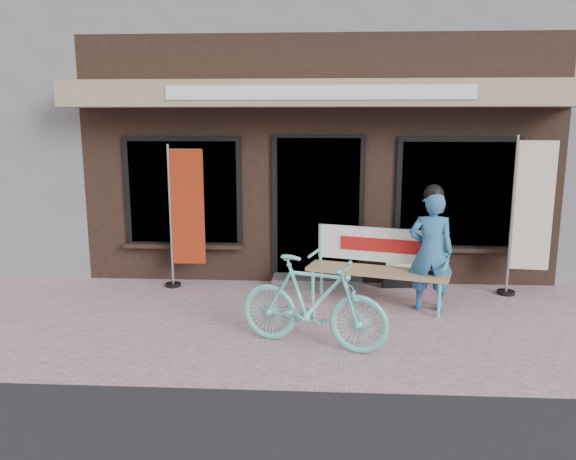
# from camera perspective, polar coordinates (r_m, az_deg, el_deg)

# --- Properties ---
(ground) EXTENTS (70.00, 70.00, 0.00)m
(ground) POSITION_cam_1_polar(r_m,az_deg,el_deg) (6.63, 2.86, -10.16)
(ground) COLOR #C496A2
(ground) RESTS_ON ground
(storefront) EXTENTS (7.00, 6.77, 6.00)m
(storefront) POSITION_cam_1_polar(r_m,az_deg,el_deg) (11.15, 3.27, 14.15)
(storefront) COLOR black
(storefront) RESTS_ON ground
(bench) EXTENTS (1.89, 0.96, 0.99)m
(bench) POSITION_cam_1_polar(r_m,az_deg,el_deg) (7.51, 9.22, -3.05)
(bench) COLOR #6ACFC7
(bench) RESTS_ON ground
(person) EXTENTS (0.60, 0.43, 1.62)m
(person) POSITION_cam_1_polar(r_m,az_deg,el_deg) (7.32, 14.32, -1.91)
(person) COLOR #2C669A
(person) RESTS_ON ground
(bicycle) EXTENTS (1.72, 0.98, 1.00)m
(bicycle) POSITION_cam_1_polar(r_m,az_deg,el_deg) (6.02, 2.53, -7.35)
(bicycle) COLOR #6ACFC7
(bicycle) RESTS_ON ground
(nobori_red) EXTENTS (0.61, 0.23, 2.07)m
(nobori_red) POSITION_cam_1_polar(r_m,az_deg,el_deg) (8.17, -10.44, 1.54)
(nobori_red) COLOR gray
(nobori_red) RESTS_ON ground
(nobori_cream) EXTENTS (0.65, 0.27, 2.21)m
(nobori_cream) POSITION_cam_1_polar(r_m,az_deg,el_deg) (8.29, 23.31, 1.45)
(nobori_cream) COLOR gray
(nobori_cream) RESTS_ON ground
(menu_stand) EXTENTS (0.44, 0.13, 0.88)m
(menu_stand) POSITION_cam_1_polar(r_m,az_deg,el_deg) (8.26, 11.13, -2.78)
(menu_stand) COLOR black
(menu_stand) RESTS_ON ground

